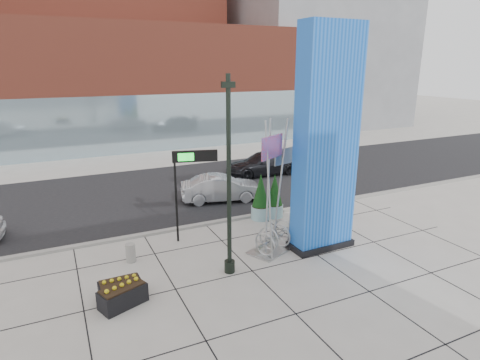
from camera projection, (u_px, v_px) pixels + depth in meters
name	position (u px, v px, depth m)	size (l,w,h in m)	color
ground	(218.00, 265.00, 15.62)	(160.00, 160.00, 0.00)	#9E9991
street_asphalt	(155.00, 193.00, 24.30)	(80.00, 12.00, 0.02)	black
curb_edge	(186.00, 227.00, 19.08)	(80.00, 0.30, 0.12)	gray
tower_podium	(119.00, 86.00, 37.95)	(34.00, 10.00, 11.00)	brown
tower_glass_front	(131.00, 125.00, 34.61)	(34.00, 0.60, 5.00)	#8CA5B2
building_grey_parking	(309.00, 52.00, 51.58)	(20.00, 18.00, 18.00)	slate
blue_pylon	(326.00, 146.00, 16.00)	(2.76, 1.28, 9.10)	blue
lamp_post	(229.00, 197.00, 14.28)	(0.48, 0.40, 7.24)	black
public_art_sculpture	(276.00, 216.00, 16.64)	(2.72, 2.11, 5.54)	#ABAEB0
concrete_bollard	(131.00, 253.00, 15.80)	(0.39, 0.39, 0.75)	gray
overhead_street_sign	(190.00, 163.00, 17.06)	(1.89, 0.65, 4.05)	black
round_planter_east	(275.00, 197.00, 20.34)	(0.90, 0.90, 2.25)	#8EB9BF
round_planter_mid	(305.00, 201.00, 18.96)	(1.08, 1.08, 2.71)	#8EB9BF
round_planter_west	(261.00, 198.00, 20.00)	(0.94, 0.94, 2.36)	#8EB9BF
box_planter_north	(120.00, 288.00, 13.37)	(1.37, 0.71, 0.75)	black
box_planter_south	(123.00, 295.00, 12.91)	(1.64, 1.22, 0.81)	black
car_silver_mid	(221.00, 188.00, 22.75)	(1.58, 4.52, 1.49)	#9FA0A6
car_dark_east	(264.00, 164.00, 28.19)	(2.21, 5.45, 1.58)	black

